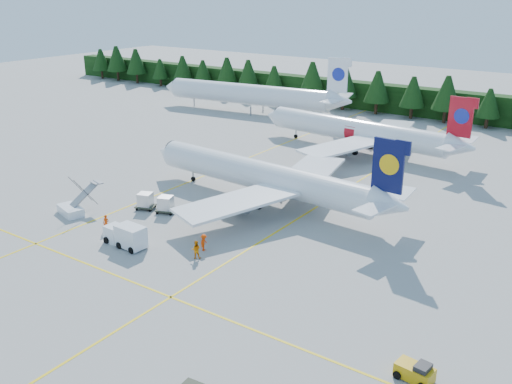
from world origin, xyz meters
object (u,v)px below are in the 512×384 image
Objects in this scene: airliner_navy at (257,175)px; baggage_tug at (416,372)px; airstairs at (73,208)px; airliner_red at (352,130)px; service_truck at (125,235)px.

airliner_navy is 13.64× the size of baggage_tug.
airliner_red is at bearing 88.51° from airstairs.
airliner_navy is at bearing -83.24° from airliner_red.
airstairs is at bearing -128.53° from airliner_navy.
airliner_red reaches higher than baggage_tug.
airstairs is (-15.21, -46.67, -2.62)m from airliner_red.
airliner_navy reaches higher than airstairs.
airliner_navy reaches higher than baggage_tug.
airliner_red is 6.59× the size of airstairs.
airliner_red is 49.50m from service_truck.
baggage_tug is at bearing 8.43° from airstairs.
service_truck is at bearing -96.15° from airliner_navy.
airstairs is 46.58m from baggage_tug.
airliner_red is at bearing 127.10° from baggage_tug.
airliner_red reaches higher than airstairs.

